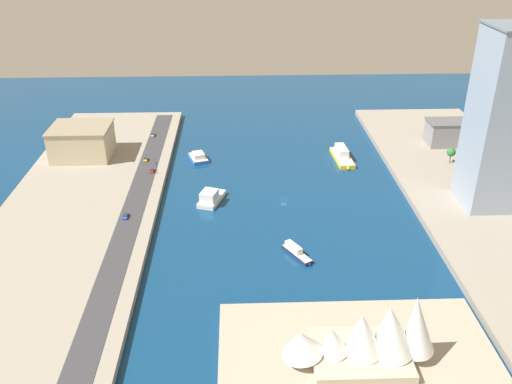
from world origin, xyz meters
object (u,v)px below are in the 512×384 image
(traffic_light_waterfront, at_px, (157,166))
(opera_landmark, at_px, (371,336))
(tower_tall_glass, at_px, (505,120))
(pickup_red, at_px, (152,170))
(office_block_beige, at_px, (82,141))
(patrol_launch_navy, at_px, (296,252))
(ferry_white_commuter, at_px, (211,197))
(sedan_silver, at_px, (153,135))
(hatchback_blue, at_px, (125,216))
(catamaran_blue, at_px, (198,157))
(warehouse_low_gray, at_px, (459,132))
(taxi_yellow_cab, at_px, (146,159))
(ferry_yellow_fast, at_px, (342,155))

(traffic_light_waterfront, bearing_deg, opera_landmark, 121.07)
(tower_tall_glass, relative_size, pickup_red, 17.68)
(office_block_beige, relative_size, opera_landmark, 0.68)
(patrol_launch_navy, height_order, office_block_beige, office_block_beige)
(traffic_light_waterfront, bearing_deg, pickup_red, -42.85)
(ferry_white_commuter, bearing_deg, sedan_silver, -64.89)
(office_block_beige, distance_m, hatchback_blue, 77.11)
(office_block_beige, xyz_separation_m, opera_landmark, (-120.54, 154.79, -0.67))
(catamaran_blue, bearing_deg, pickup_red, 43.67)
(warehouse_low_gray, relative_size, pickup_red, 8.35)
(warehouse_low_gray, distance_m, sedan_silver, 175.45)
(opera_landmark, bearing_deg, sedan_silver, -64.50)
(catamaran_blue, distance_m, hatchback_blue, 72.87)
(taxi_yellow_cab, bearing_deg, patrol_launch_navy, 128.89)
(ferry_yellow_fast, height_order, office_block_beige, office_block_beige)
(pickup_red, bearing_deg, ferry_yellow_fast, -169.23)
(warehouse_low_gray, xyz_separation_m, taxi_yellow_cab, (173.58, 17.38, -5.98))
(ferry_white_commuter, relative_size, taxi_yellow_cab, 4.26)
(tower_tall_glass, relative_size, opera_landmark, 1.70)
(warehouse_low_gray, bearing_deg, ferry_white_commuter, 23.44)
(catamaran_blue, height_order, office_block_beige, office_block_beige)
(office_block_beige, bearing_deg, catamaran_blue, 178.87)
(warehouse_low_gray, relative_size, opera_landmark, 0.80)
(hatchback_blue, bearing_deg, office_block_beige, -63.58)
(ferry_yellow_fast, relative_size, office_block_beige, 0.90)
(catamaran_blue, distance_m, pickup_red, 30.60)
(pickup_red, bearing_deg, taxi_yellow_cab, -69.91)
(ferry_white_commuter, distance_m, ferry_yellow_fast, 84.04)
(ferry_yellow_fast, height_order, traffic_light_waterfront, traffic_light_waterfront)
(patrol_launch_navy, xyz_separation_m, opera_landmark, (-15.51, 58.98, 9.22))
(tower_tall_glass, bearing_deg, warehouse_low_gray, -99.57)
(patrol_launch_navy, xyz_separation_m, traffic_light_waterfront, (62.71, -70.83, 5.83))
(office_block_beige, xyz_separation_m, warehouse_low_gray, (-207.78, -9.40, -1.51))
(ferry_yellow_fast, xyz_separation_m, office_block_beige, (139.66, -3.23, 9.05))
(catamaran_blue, bearing_deg, taxi_yellow_cab, 13.91)
(ferry_yellow_fast, bearing_deg, office_block_beige, -1.33)
(patrol_launch_navy, bearing_deg, sedan_silver, -59.92)
(office_block_beige, bearing_deg, tower_tall_glass, 162.92)
(warehouse_low_gray, distance_m, opera_landmark, 185.93)
(catamaran_blue, xyz_separation_m, tower_tall_glass, (-134.53, 59.01, 40.44))
(hatchback_blue, bearing_deg, taxi_yellow_cab, -90.04)
(warehouse_low_gray, xyz_separation_m, sedan_silver, (174.37, -18.47, -6.03))
(traffic_light_waterfront, bearing_deg, warehouse_low_gray, -168.26)
(taxi_yellow_cab, distance_m, sedan_silver, 35.86)
(office_block_beige, bearing_deg, sedan_silver, -140.16)
(tower_tall_glass, height_order, warehouse_low_gray, tower_tall_glass)
(ferry_yellow_fast, xyz_separation_m, patrol_launch_navy, (34.63, 92.57, -0.85))
(office_block_beige, xyz_separation_m, traffic_light_waterfront, (-42.32, 24.97, -4.07))
(sedan_silver, bearing_deg, hatchback_blue, 90.44)
(taxi_yellow_cab, relative_size, hatchback_blue, 0.93)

